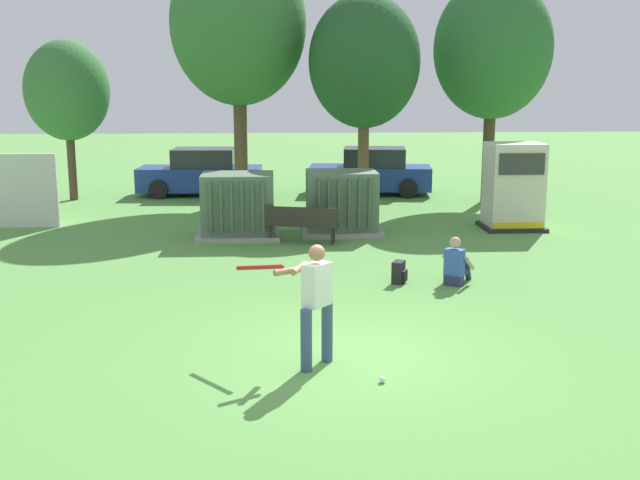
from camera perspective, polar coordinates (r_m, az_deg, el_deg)
The scene contains 15 objects.
ground_plane at distance 11.29m, azimuth 2.06°, elevation -8.61°, with size 96.00×96.00×0.00m, color #5B9947.
transformer_west at distance 19.63m, azimuth -6.08°, elevation 2.50°, with size 2.10×1.70×1.62m.
transformer_mid_west at distance 20.05m, azimuth 1.60°, elevation 2.76°, with size 2.10×1.70×1.62m.
generator_enclosure at distance 21.21m, azimuth 14.13°, elevation 3.85°, with size 1.60×1.40×2.30m.
park_bench at distance 18.77m, azimuth -1.38°, elevation 1.36°, with size 1.84×0.83×0.92m.
batter at distance 10.65m, azimuth -0.48°, elevation -4.33°, with size 1.38×1.25×1.74m.
sports_ball at distance 10.37m, azimuth 4.64°, elevation -10.26°, with size 0.09×0.09×0.09m, color white.
seated_spectator at distance 15.28m, azimuth 10.06°, elevation -1.85°, with size 0.69×0.78×0.96m.
backpack at distance 15.23m, azimuth 5.87°, elevation -2.41°, with size 0.35×0.37×0.44m.
tree_left at distance 26.76m, azimuth -18.22°, elevation 10.44°, with size 2.73×2.73×5.21m.
tree_center_left at distance 25.31m, azimuth -6.07°, elevation 15.59°, with size 4.30×4.30×8.22m.
tree_center_right at distance 24.06m, azimuth 3.30°, elevation 13.03°, with size 3.41×3.41×6.51m.
tree_right at distance 25.58m, azimuth 12.68°, elevation 13.63°, with size 3.72×3.72×7.12m.
parked_car_leftmost at distance 27.04m, azimuth -8.78°, elevation 4.89°, with size 4.27×2.06×1.62m.
parked_car_left_of_center at distance 27.05m, azimuth 3.80°, elevation 5.01°, with size 4.38×2.31×1.62m.
Camera 1 is at (-1.05, -10.53, 3.93)m, focal length 43.21 mm.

